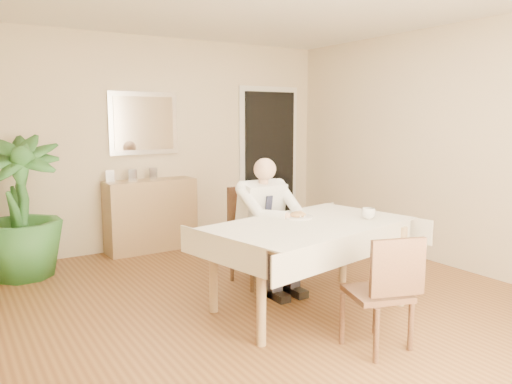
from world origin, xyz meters
TOP-DOWN VIEW (x-y plane):
  - room at (0.00, 0.00)m, footprint 5.00×5.02m
  - doorway at (1.55, 2.46)m, footprint 0.96×0.07m
  - mirror at (-0.28, 2.47)m, footprint 0.86×0.04m
  - dining_table at (0.16, -0.23)m, footprint 1.91×1.34m
  - chair_far at (0.16, 0.65)m, footprint 0.46×0.46m
  - chair_near at (0.12, -1.13)m, footprint 0.49×0.50m
  - seated_man at (0.16, 0.36)m, footprint 0.48×0.72m
  - plate at (0.20, -0.03)m, footprint 0.26×0.26m
  - food at (0.20, -0.03)m, footprint 0.14×0.14m
  - knife at (0.24, -0.09)m, footprint 0.01×0.13m
  - fork at (0.16, -0.09)m, footprint 0.01×0.13m
  - coffee_mug at (0.69, -0.38)m, footprint 0.14×0.14m
  - sideboard at (-0.28, 2.32)m, footprint 1.10×0.40m
  - photo_frame_left at (-0.75, 2.36)m, footprint 0.10×0.02m
  - photo_frame_center at (-0.49, 2.33)m, footprint 0.10×0.02m
  - photo_frame_right at (-0.23, 2.36)m, footprint 0.10×0.02m
  - potted_palm at (-1.77, 2.00)m, footprint 0.99×0.99m

SIDE VIEW (x-z plane):
  - sideboard at x=-0.28m, z-range 0.00..0.87m
  - chair_near at x=0.12m, z-range 0.05..0.88m
  - chair_far at x=0.16m, z-range 0.06..1.01m
  - dining_table at x=0.16m, z-range 0.29..1.04m
  - seated_man at x=0.16m, z-range 0.07..1.31m
  - potted_palm at x=-1.77m, z-range 0.00..1.45m
  - plate at x=0.20m, z-range 0.75..0.77m
  - knife at x=0.24m, z-range 0.77..0.78m
  - fork at x=0.16m, z-range 0.77..0.78m
  - food at x=0.20m, z-range 0.76..0.81m
  - coffee_mug at x=0.69m, z-range 0.75..0.85m
  - photo_frame_left at x=-0.75m, z-range 0.87..1.01m
  - photo_frame_center at x=-0.49m, z-range 0.87..1.01m
  - photo_frame_right at x=-0.23m, z-range 0.87..1.01m
  - doorway at x=1.55m, z-range -0.05..2.05m
  - room at x=0.00m, z-range 0.00..2.60m
  - mirror at x=-0.28m, z-range 1.17..1.93m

